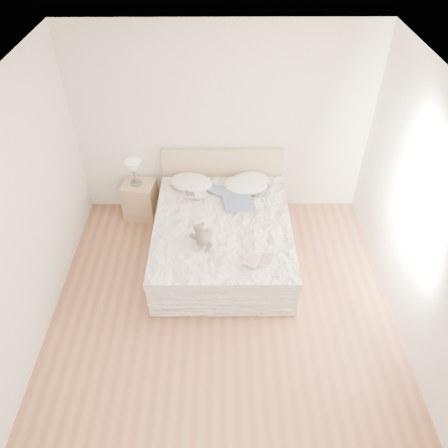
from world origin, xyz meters
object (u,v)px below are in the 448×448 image
(table_lamp, at_px, (134,168))
(childrens_book, at_px, (259,260))
(teddy_bear, at_px, (203,241))
(photo_book, at_px, (195,193))
(bed, at_px, (223,235))
(nightstand, at_px, (140,199))

(table_lamp, bearing_deg, childrens_book, -44.15)
(teddy_bear, bearing_deg, childrens_book, -45.72)
(childrens_book, height_order, teddy_bear, teddy_bear)
(table_lamp, distance_m, photo_book, 0.94)
(bed, relative_size, nightstand, 3.83)
(photo_book, bearing_deg, nightstand, 142.38)
(table_lamp, xyz_separation_m, teddy_bear, (0.99, -1.30, -0.17))
(table_lamp, xyz_separation_m, childrens_book, (1.64, -1.59, -0.19))
(teddy_bear, bearing_deg, bed, 42.22)
(photo_book, bearing_deg, teddy_bear, -98.39)
(bed, bearing_deg, table_lamp, 146.32)
(bed, height_order, photo_book, bed)
(childrens_book, bearing_deg, nightstand, 157.83)
(bed, height_order, childrens_book, bed)
(nightstand, xyz_separation_m, table_lamp, (-0.03, 0.01, 0.54))
(table_lamp, bearing_deg, teddy_bear, -52.89)
(table_lamp, relative_size, childrens_book, 1.10)
(bed, height_order, nightstand, bed)
(bed, xyz_separation_m, nightstand, (-1.20, 0.81, -0.03))
(nightstand, distance_m, photo_book, 0.96)
(bed, xyz_separation_m, teddy_bear, (-0.24, -0.49, 0.34))
(photo_book, bearing_deg, bed, -68.83)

